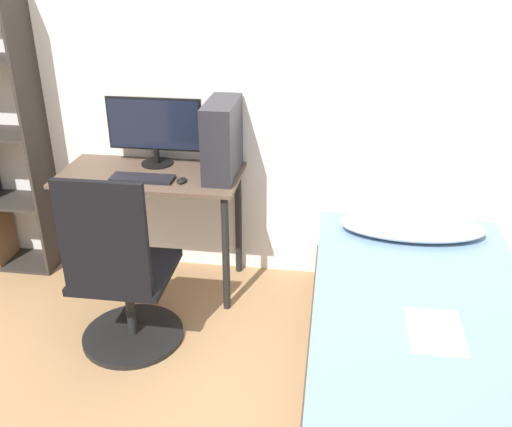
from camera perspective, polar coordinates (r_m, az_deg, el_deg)
ground_plane at (r=2.81m, az=-6.07°, el=-20.26°), size 14.00×14.00×0.00m
wall_back at (r=3.45m, az=-1.29°, el=12.94°), size 8.00×0.05×2.50m
desk at (r=3.50m, az=-10.37°, el=2.01°), size 1.08×0.53×0.76m
office_chair at (r=3.07m, az=-13.22°, el=-7.04°), size 0.56×0.56×1.04m
bed at (r=2.96m, az=16.14°, el=-12.67°), size 1.09×1.99×0.46m
pillow at (r=3.42m, az=15.35°, el=-1.23°), size 0.83×0.36×0.11m
magazine at (r=2.66m, az=17.48°, el=-11.17°), size 0.24×0.32×0.01m
monitor at (r=3.51m, az=-10.11°, el=8.42°), size 0.58×0.20×0.41m
keyboard at (r=3.36m, az=-11.29°, el=3.47°), size 0.37×0.12×0.02m
pc_tower at (r=3.30m, az=-3.39°, el=7.44°), size 0.17×0.42×0.44m
mouse at (r=3.29m, az=-7.44°, el=3.30°), size 0.06×0.09×0.02m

